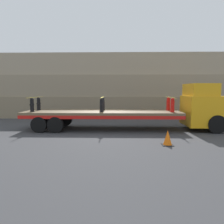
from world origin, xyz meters
TOP-DOWN VIEW (x-y plane):
  - ground_plane at (0.00, 0.00)m, footprint 120.00×120.00m
  - rock_cliff at (0.00, 6.75)m, footprint 60.00×3.30m
  - truck_cab at (6.39, 0.00)m, footprint 2.23×2.59m
  - flatbed_trailer at (-0.65, 0.00)m, footprint 9.78×2.64m
  - fire_hydrant_black_near_0 at (-4.29, -0.56)m, footprint 0.29×0.52m
  - fire_hydrant_black_far_0 at (-4.29, 0.56)m, footprint 0.29×0.52m
  - fire_hydrant_black_near_1 at (0.00, -0.56)m, footprint 0.29×0.52m
  - fire_hydrant_black_far_1 at (0.00, 0.56)m, footprint 0.29×0.52m
  - fire_hydrant_red_near_2 at (4.29, -0.56)m, footprint 0.29×0.52m
  - fire_hydrant_red_far_2 at (4.29, 0.56)m, footprint 0.29×0.52m
  - cargo_strap_rear at (-4.29, 0.00)m, footprint 0.05×2.75m
  - cargo_strap_middle at (0.00, 0.00)m, footprint 0.05×2.75m
  - cargo_strap_front at (4.29, 0.00)m, footprint 0.05×2.75m
  - traffic_cone at (3.27, -3.97)m, footprint 0.50×0.50m

SIDE VIEW (x-z plane):
  - ground_plane at x=0.00m, z-range 0.00..0.00m
  - traffic_cone at x=3.27m, z-range -0.01..0.69m
  - flatbed_trailer at x=-0.65m, z-range 0.37..1.55m
  - truck_cab at x=6.39m, z-range 0.01..2.92m
  - fire_hydrant_black_near_0 at x=-4.29m, z-range 1.17..2.03m
  - fire_hydrant_black_far_0 at x=-4.29m, z-range 1.17..2.03m
  - fire_hydrant_black_near_1 at x=0.00m, z-range 1.17..2.03m
  - fire_hydrant_black_far_1 at x=0.00m, z-range 1.17..2.03m
  - fire_hydrant_red_near_2 at x=4.29m, z-range 1.17..2.03m
  - fire_hydrant_red_far_2 at x=4.29m, z-range 1.17..2.03m
  - cargo_strap_rear at x=-4.29m, z-range 2.04..2.05m
  - cargo_strap_middle at x=0.00m, z-range 2.04..2.05m
  - cargo_strap_front at x=4.29m, z-range 2.04..2.05m
  - rock_cliff at x=0.00m, z-range 0.00..5.77m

